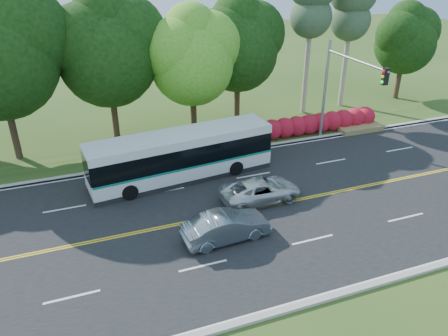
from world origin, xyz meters
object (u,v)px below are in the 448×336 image
object	(u,v)px
traffic_signal	(342,82)
transit_bus	(181,157)
suv	(261,190)
sedan	(226,227)

from	to	relation	value
traffic_signal	transit_bus	distance (m)	11.65
traffic_signal	suv	distance (m)	9.98
suv	transit_bus	bearing A→B (deg)	37.86
traffic_signal	transit_bus	world-z (taller)	traffic_signal
transit_bus	sedan	distance (m)	6.76
transit_bus	suv	size ratio (longest dim) A/B	2.49
transit_bus	suv	world-z (taller)	transit_bus
suv	traffic_signal	bearing A→B (deg)	-60.78
traffic_signal	transit_bus	size ratio (longest dim) A/B	0.63
sedan	suv	distance (m)	4.04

